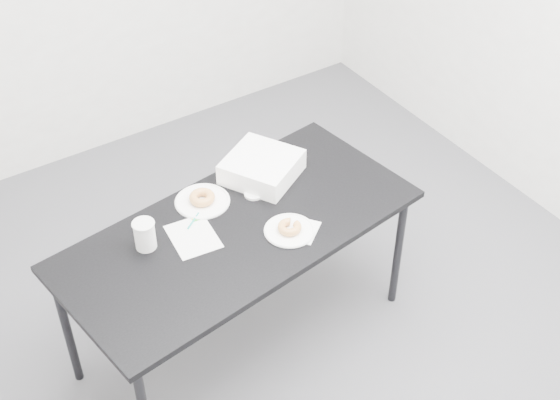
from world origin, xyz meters
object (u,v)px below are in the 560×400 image
scorecard (193,237)px  donut_far (202,197)px  pen (193,221)px  plate_near (289,231)px  coffee_cup (145,235)px  bakery_box (262,167)px  donut_near (290,227)px  table (239,236)px  plate_far (202,201)px

scorecard → donut_far: size_ratio=2.03×
pen → donut_far: 0.14m
plate_near → coffee_cup: size_ratio=1.65×
bakery_box → scorecard: bearing=173.2°
coffee_cup → plate_near: bearing=-24.3°
scorecard → donut_near: donut_near is taller
table → donut_near: (0.18, -0.15, 0.08)m
plate_near → coffee_cup: bearing=155.7°
pen → bakery_box: size_ratio=0.36×
plate_near → pen: bearing=138.2°
donut_near → plate_far: 0.45m
scorecard → plate_far: (0.15, 0.19, 0.00)m
donut_near → coffee_cup: 0.63m
scorecard → coffee_cup: size_ratio=1.77×
plate_near → plate_far: size_ratio=0.89×
plate_near → donut_near: (0.00, 0.00, 0.02)m
table → coffee_cup: size_ratio=12.51×
pen → bakery_box: bearing=-22.0°
donut_near → donut_far: size_ratio=0.89×
scorecard → pen: 0.10m
table → plate_far: (-0.05, 0.24, 0.06)m
pen → plate_far: bearing=8.0°
donut_near → bakery_box: size_ratio=0.34×
table → bakery_box: bearing=33.9°
scorecard → bakery_box: size_ratio=0.77×
donut_far → coffee_cup: (-0.35, -0.13, 0.04)m
donut_far → plate_near: bearing=-60.0°
table → plate_far: size_ratio=6.74×
donut_far → bakery_box: bakery_box is taller
scorecard → donut_near: size_ratio=2.29×
scorecard → pen: bearing=67.5°
pen → donut_far: donut_far is taller
table → plate_near: bearing=-48.2°
scorecard → plate_far: size_ratio=0.96×
scorecard → plate_far: bearing=57.8°
table → donut_far: donut_far is taller
plate_near → plate_far: 0.45m
plate_near → coffee_cup: coffee_cup is taller
table → scorecard: scorecard is taller
donut_near → donut_far: 0.45m
plate_far → donut_far: (0.00, 0.00, 0.02)m
scorecard → pen: size_ratio=2.15×
table → coffee_cup: 0.43m
donut_near → coffee_cup: (-0.57, 0.26, 0.04)m
plate_near → plate_far: (-0.23, 0.39, -0.00)m
scorecard → donut_far: (0.15, 0.19, 0.03)m
plate_far → donut_far: 0.02m
scorecard → plate_near: (0.37, -0.20, 0.01)m
plate_near → bakery_box: bakery_box is taller
table → plate_far: bearing=93.6°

